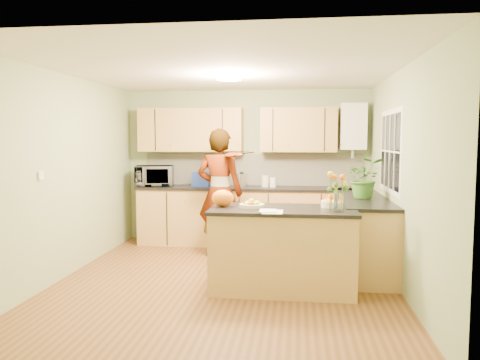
# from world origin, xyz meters

# --- Properties ---
(floor) EXTENTS (4.50, 4.50, 0.00)m
(floor) POSITION_xyz_m (0.00, 0.00, 0.00)
(floor) COLOR brown
(floor) RESTS_ON ground
(ceiling) EXTENTS (4.00, 4.50, 0.02)m
(ceiling) POSITION_xyz_m (0.00, 0.00, 2.50)
(ceiling) COLOR silver
(ceiling) RESTS_ON wall_back
(wall_back) EXTENTS (4.00, 0.02, 2.50)m
(wall_back) POSITION_xyz_m (0.00, 2.25, 1.25)
(wall_back) COLOR #95AC7B
(wall_back) RESTS_ON floor
(wall_front) EXTENTS (4.00, 0.02, 2.50)m
(wall_front) POSITION_xyz_m (0.00, -2.25, 1.25)
(wall_front) COLOR #95AC7B
(wall_front) RESTS_ON floor
(wall_left) EXTENTS (0.02, 4.50, 2.50)m
(wall_left) POSITION_xyz_m (-2.00, 0.00, 1.25)
(wall_left) COLOR #95AC7B
(wall_left) RESTS_ON floor
(wall_right) EXTENTS (0.02, 4.50, 2.50)m
(wall_right) POSITION_xyz_m (2.00, 0.00, 1.25)
(wall_right) COLOR #95AC7B
(wall_right) RESTS_ON floor
(back_counter) EXTENTS (3.64, 0.62, 0.94)m
(back_counter) POSITION_xyz_m (0.10, 1.95, 0.47)
(back_counter) COLOR #B58E48
(back_counter) RESTS_ON floor
(right_counter) EXTENTS (0.62, 2.24, 0.94)m
(right_counter) POSITION_xyz_m (1.70, 0.85, 0.47)
(right_counter) COLOR #B58E48
(right_counter) RESTS_ON floor
(splashback) EXTENTS (3.60, 0.02, 0.52)m
(splashback) POSITION_xyz_m (0.10, 2.23, 1.20)
(splashback) COLOR white
(splashback) RESTS_ON back_counter
(upper_cabinets) EXTENTS (3.20, 0.34, 0.70)m
(upper_cabinets) POSITION_xyz_m (-0.18, 2.08, 1.85)
(upper_cabinets) COLOR #B58E48
(upper_cabinets) RESTS_ON wall_back
(boiler) EXTENTS (0.40, 0.30, 0.86)m
(boiler) POSITION_xyz_m (1.70, 2.09, 1.90)
(boiler) COLOR white
(boiler) RESTS_ON wall_back
(window_right) EXTENTS (0.01, 1.30, 1.05)m
(window_right) POSITION_xyz_m (1.99, 0.60, 1.55)
(window_right) COLOR white
(window_right) RESTS_ON wall_right
(light_switch) EXTENTS (0.02, 0.09, 0.09)m
(light_switch) POSITION_xyz_m (-1.99, -0.60, 1.30)
(light_switch) COLOR white
(light_switch) RESTS_ON wall_left
(ceiling_lamp) EXTENTS (0.30, 0.30, 0.07)m
(ceiling_lamp) POSITION_xyz_m (0.00, 0.30, 2.46)
(ceiling_lamp) COLOR #FFEABF
(ceiling_lamp) RESTS_ON ceiling
(peninsula_island) EXTENTS (1.62, 0.83, 0.93)m
(peninsula_island) POSITION_xyz_m (0.68, -0.24, 0.47)
(peninsula_island) COLOR #B58E48
(peninsula_island) RESTS_ON floor
(fruit_dish) EXTENTS (0.28, 0.28, 0.10)m
(fruit_dish) POSITION_xyz_m (0.33, -0.24, 0.97)
(fruit_dish) COLOR #FAE8C8
(fruit_dish) RESTS_ON peninsula_island
(orange_bowl) EXTENTS (0.24, 0.24, 0.14)m
(orange_bowl) POSITION_xyz_m (1.23, -0.09, 0.99)
(orange_bowl) COLOR #FAE8C8
(orange_bowl) RESTS_ON peninsula_island
(flower_vase) EXTENTS (0.25, 0.25, 0.46)m
(flower_vase) POSITION_xyz_m (1.28, -0.42, 1.24)
(flower_vase) COLOR silver
(flower_vase) RESTS_ON peninsula_island
(orange_bag) EXTENTS (0.32, 0.29, 0.19)m
(orange_bag) POSITION_xyz_m (-0.01, -0.19, 1.03)
(orange_bag) COLOR orange
(orange_bag) RESTS_ON peninsula_island
(papers) EXTENTS (0.22, 0.30, 0.01)m
(papers) POSITION_xyz_m (0.58, -0.54, 0.94)
(papers) COLOR white
(papers) RESTS_ON peninsula_island
(violinist) EXTENTS (0.75, 0.56, 1.86)m
(violinist) POSITION_xyz_m (-0.27, 1.16, 0.93)
(violinist) COLOR #E3A78B
(violinist) RESTS_ON floor
(violin) EXTENTS (0.57, 0.50, 0.14)m
(violin) POSITION_xyz_m (-0.07, 0.94, 1.48)
(violin) COLOR #501505
(violin) RESTS_ON violinist
(microwave) EXTENTS (0.67, 0.52, 0.33)m
(microwave) POSITION_xyz_m (-1.48, 1.92, 1.11)
(microwave) COLOR white
(microwave) RESTS_ON back_counter
(blue_box) EXTENTS (0.33, 0.27, 0.23)m
(blue_box) POSITION_xyz_m (-0.69, 1.96, 1.05)
(blue_box) COLOR navy
(blue_box) RESTS_ON back_counter
(kettle) EXTENTS (0.15, 0.15, 0.29)m
(kettle) POSITION_xyz_m (-0.04, 1.91, 1.06)
(kettle) COLOR #B4B4B8
(kettle) RESTS_ON back_counter
(jar_cream) EXTENTS (0.15, 0.15, 0.18)m
(jar_cream) POSITION_xyz_m (0.33, 1.99, 1.03)
(jar_cream) COLOR #FAE8C8
(jar_cream) RESTS_ON back_counter
(jar_white) EXTENTS (0.12, 0.12, 0.16)m
(jar_white) POSITION_xyz_m (0.46, 1.94, 1.02)
(jar_white) COLOR white
(jar_white) RESTS_ON back_counter
(potted_plant) EXTENTS (0.49, 0.42, 0.53)m
(potted_plant) POSITION_xyz_m (1.70, 0.69, 1.20)
(potted_plant) COLOR #3A7326
(potted_plant) RESTS_ON right_counter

